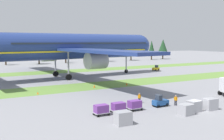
{
  "coord_description": "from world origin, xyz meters",
  "views": [
    {
      "loc": [
        -31.49,
        -28.77,
        10.65
      ],
      "look_at": [
        -0.88,
        25.63,
        4.0
      ],
      "focal_mm": 43.34,
      "sensor_mm": 36.0,
      "label": 1
    }
  ],
  "objects": [
    {
      "name": "grass_strip_far",
      "position": [
        0.0,
        62.68,
        0.0
      ],
      "size": [
        320.0,
        10.61,
        0.01
      ],
      "primitive_type": "cube",
      "color": "olive",
      "rests_on": "ground"
    },
    {
      "name": "airliner",
      "position": [
        -3.55,
        45.94,
        9.2
      ],
      "size": [
        60.23,
        74.7,
        25.63
      ],
      "rotation": [
        0.0,
        0.0,
        -1.48
      ],
      "color": "navy",
      "rests_on": "ground"
    },
    {
      "name": "ground_plane",
      "position": [
        0.0,
        0.0,
        0.0
      ],
      "size": [
        400.0,
        400.0,
        0.0
      ],
      "primitive_type": "plane",
      "color": "gray"
    },
    {
      "name": "ground_crew_marshaller",
      "position": [
        -4.81,
        8.97,
        0.95
      ],
      "size": [
        0.55,
        0.36,
        1.74
      ],
      "rotation": [
        0.0,
        0.0,
        6.09
      ],
      "color": "black",
      "rests_on": "ground"
    },
    {
      "name": "cargo_dolly_lead",
      "position": [
        -8.37,
        5.2,
        0.92
      ],
      "size": [
        2.2,
        1.5,
        1.55
      ],
      "rotation": [
        0.0,
        0.0,
        -1.57
      ],
      "color": "#A3A3A8",
      "rests_on": "ground"
    },
    {
      "name": "ground_crew_loader",
      "position": [
        -0.58,
        4.52,
        0.95
      ],
      "size": [
        0.39,
        0.46,
        1.74
      ],
      "rotation": [
        0.0,
        0.0,
        2.25
      ],
      "color": "black",
      "rests_on": "ground"
    },
    {
      "name": "cargo_dolly_third",
      "position": [
        -14.17,
        5.19,
        0.92
      ],
      "size": [
        2.2,
        1.5,
        1.55
      ],
      "rotation": [
        0.0,
        0.0,
        -1.57
      ],
      "color": "#A3A3A8",
      "rests_on": "ground"
    },
    {
      "name": "distant_tree_line",
      "position": [
        3.62,
        98.1,
        7.05
      ],
      "size": [
        155.64,
        10.23,
        12.09
      ],
      "color": "#4C3823",
      "rests_on": "ground"
    },
    {
      "name": "taxiway_marker_1",
      "position": [
        -4.88,
        26.86,
        0.34
      ],
      "size": [
        0.44,
        0.44,
        0.68
      ],
      "primitive_type": "cone",
      "color": "orange",
      "rests_on": "ground"
    },
    {
      "name": "pushback_tractor",
      "position": [
        30.88,
        49.18,
        0.81
      ],
      "size": [
        2.71,
        1.54,
        1.97
      ],
      "rotation": [
        0.0,
        0.0,
        1.66
      ],
      "color": "yellow",
      "rests_on": "ground"
    },
    {
      "name": "cargo_dolly_second",
      "position": [
        -11.27,
        5.19,
        0.92
      ],
      "size": [
        2.2,
        1.5,
        1.55
      ],
      "rotation": [
        0.0,
        0.0,
        -1.57
      ],
      "color": "#A3A3A8",
      "rests_on": "ground"
    },
    {
      "name": "taxiway_marker_0",
      "position": [
        -18.2,
        25.49,
        0.23
      ],
      "size": [
        0.44,
        0.44,
        0.46
      ],
      "primitive_type": "cone",
      "color": "orange",
      "rests_on": "ground"
    },
    {
      "name": "uld_container_0",
      "position": [
        -13.73,
        -0.07,
        0.87
      ],
      "size": [
        2.1,
        1.72,
        1.74
      ],
      "primitive_type": "cube",
      "rotation": [
        0.0,
        0.0,
        -0.06
      ],
      "color": "#A3A3A8",
      "rests_on": "ground"
    },
    {
      "name": "taxiway_marker_2",
      "position": [
        3.57,
        26.19,
        0.29
      ],
      "size": [
        0.44,
        0.44,
        0.58
      ],
      "primitive_type": "cone",
      "color": "orange",
      "rests_on": "ground"
    },
    {
      "name": "uld_container_1",
      "position": [
        -3.29,
        -0.57,
        0.79
      ],
      "size": [
        2.15,
        1.79,
        1.57
      ],
      "primitive_type": "cube",
      "rotation": [
        0.0,
        0.0,
        0.1
      ],
      "color": "#A3A3A8",
      "rests_on": "ground"
    },
    {
      "name": "baggage_tug",
      "position": [
        -3.34,
        5.2,
        0.81
      ],
      "size": [
        2.6,
        1.3,
        1.97
      ],
      "rotation": [
        0.0,
        0.0,
        -1.57
      ],
      "color": "#1E4C8E",
      "rests_on": "ground"
    },
    {
      "name": "uld_container_2",
      "position": [
        -0.89,
        0.18,
        0.84
      ],
      "size": [
        2.14,
        1.78,
        1.68
      ],
      "primitive_type": "cube",
      "rotation": [
        0.0,
        0.0,
        0.09
      ],
      "color": "#A3A3A8",
      "rests_on": "ground"
    },
    {
      "name": "grass_strip_near",
      "position": [
        0.0,
        29.46,
        0.0
      ],
      "size": [
        320.0,
        10.61,
        0.01
      ],
      "primitive_type": "cube",
      "color": "olive",
      "rests_on": "ground"
    },
    {
      "name": "uld_container_3",
      "position": [
        2.16,
        -0.22,
        0.89
      ],
      "size": [
        2.11,
        1.74,
        1.78
      ],
      "primitive_type": "cube",
      "rotation": [
        0.0,
        0.0,
        -0.07
      ],
      "color": "#A3A3A8",
      "rests_on": "ground"
    }
  ]
}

